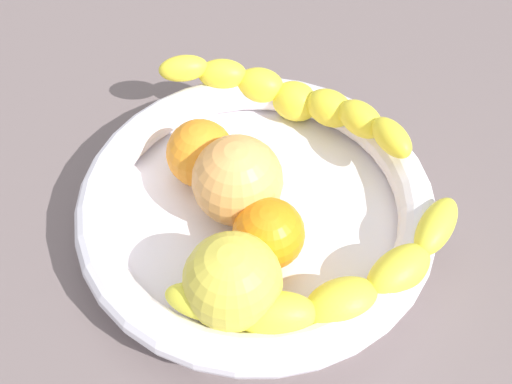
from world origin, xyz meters
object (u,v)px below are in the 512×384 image
object	(u,v)px
orange_front	(201,153)
orange_mid_left	(269,234)
banana_draped_left	(291,98)
apple_yellow	(232,281)
fruit_bowl	(256,208)
peach_blush	(238,180)
banana_draped_right	(336,288)

from	to	relation	value
orange_front	orange_mid_left	xyz separation A→B (cm)	(-10.06, 0.80, -0.12)
banana_draped_left	apple_yellow	xyz separation A→B (cm)	(-11.97, 16.30, 0.45)
apple_yellow	orange_front	bearing A→B (deg)	-25.97
fruit_bowl	apple_yellow	world-z (taller)	apple_yellow
banana_draped_left	orange_front	distance (cm)	10.48
banana_draped_left	orange_mid_left	xyz separation A→B (cm)	(-10.08, 11.28, -0.34)
orange_mid_left	peach_blush	bearing A→B (deg)	-11.15
fruit_bowl	banana_draped_left	size ratio (longest dim) A/B	1.29
banana_draped_left	orange_mid_left	world-z (taller)	banana_draped_left
banana_draped_left	peach_blush	distance (cm)	11.41
banana_draped_right	orange_mid_left	world-z (taller)	orange_mid_left
fruit_bowl	banana_draped_left	bearing A→B (deg)	-56.15
orange_front	banana_draped_left	bearing A→B (deg)	-89.87
orange_front	orange_mid_left	bearing A→B (deg)	175.44
fruit_bowl	banana_draped_right	world-z (taller)	banana_draped_right
banana_draped_left	apple_yellow	bearing A→B (deg)	126.29
fruit_bowl	apple_yellow	size ratio (longest dim) A/B	4.11
orange_mid_left	peach_blush	size ratio (longest dim) A/B	0.76
orange_mid_left	apple_yellow	world-z (taller)	apple_yellow
banana_draped_right	apple_yellow	size ratio (longest dim) A/B	3.27
fruit_bowl	apple_yellow	distance (cm)	9.28
banana_draped_left	banana_draped_right	xyz separation A→B (cm)	(-16.79, 10.42, -0.64)
banana_draped_right	orange_front	xyz separation A→B (cm)	(16.77, 0.06, 0.42)
orange_front	apple_yellow	world-z (taller)	apple_yellow
fruit_bowl	peach_blush	world-z (taller)	peach_blush
banana_draped_left	banana_draped_right	world-z (taller)	banana_draped_left
banana_draped_left	apple_yellow	distance (cm)	20.23
orange_front	apple_yellow	bearing A→B (deg)	154.03
orange_mid_left	fruit_bowl	bearing A→B (deg)	-25.78
banana_draped_right	apple_yellow	distance (cm)	7.68
banana_draped_left	peach_blush	xyz separation A→B (cm)	(-4.95, 10.27, 0.57)
orange_front	peach_blush	bearing A→B (deg)	-177.56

